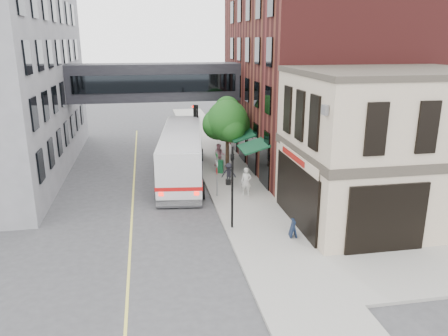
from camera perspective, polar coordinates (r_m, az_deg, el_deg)
name	(u,v)px	position (r m, az deg, el deg)	size (l,w,h in m)	color
ground	(232,247)	(22.09, 1.05, -10.26)	(120.00, 120.00, 0.00)	#38383A
sidewalk_main	(223,166)	(35.26, -0.19, 0.25)	(4.00, 60.00, 0.15)	gray
corner_building	(385,148)	(25.57, 20.33, 2.50)	(10.19, 8.12, 8.45)	#C0AF93
brick_building	(316,77)	(37.15, 11.98, 11.59)	(13.76, 18.00, 14.00)	#501A19
skyway_bridge	(155,82)	(37.51, -8.99, 11.04)	(14.00, 3.18, 3.00)	black
traffic_signal_near	(232,177)	(22.85, 1.02, -1.24)	(0.44, 0.22, 4.60)	black
traffic_signal_far	(196,120)	(37.17, -3.67, 6.23)	(0.53, 0.28, 4.50)	black
street_sign_pole	(217,170)	(27.86, -0.94, -0.21)	(0.08, 0.75, 3.00)	gray
street_tree	(227,121)	(33.66, 0.36, 6.18)	(3.80, 3.20, 5.60)	#382619
lane_marking	(134,188)	(30.99, -11.73, -2.56)	(0.12, 40.00, 0.01)	#D8CC4C
bus	(182,152)	(32.29, -5.50, 2.10)	(4.41, 13.19, 3.48)	silver
pedestrian_a	(246,182)	(28.25, 2.92, -1.80)	(0.68, 0.45, 1.86)	beige
pedestrian_b	(219,155)	(34.66, -0.61, 1.69)	(0.91, 0.71, 1.87)	pink
pedestrian_c	(229,174)	(30.45, 0.63, -0.74)	(0.99, 0.57, 1.53)	black
newspaper_box	(220,166)	(33.15, -0.54, 0.20)	(0.49, 0.44, 0.98)	#13562D
sandwich_board	(293,228)	(22.90, 9.02, -7.78)	(0.33, 0.51, 0.91)	black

